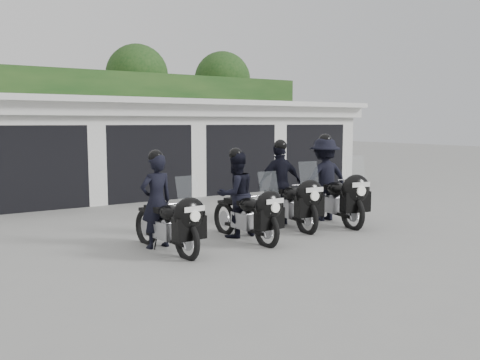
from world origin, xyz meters
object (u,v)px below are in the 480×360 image
police_bike_b (241,200)px  police_bike_d (329,183)px  police_bike_a (165,210)px  police_bike_c (284,188)px

police_bike_b → police_bike_d: (2.64, 0.38, 0.11)m
police_bike_a → police_bike_d: police_bike_d is taller
police_bike_c → police_bike_b: bearing=-154.8°
police_bike_c → police_bike_d: (1.16, -0.15, 0.05)m
police_bike_d → police_bike_b: bearing=-162.7°
police_bike_c → police_bike_d: bearing=-1.9°
police_bike_d → police_bike_c: bearing=-178.2°
police_bike_b → police_bike_c: bearing=16.9°
police_bike_a → police_bike_c: bearing=4.7°
police_bike_a → police_bike_b: size_ratio=1.00×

